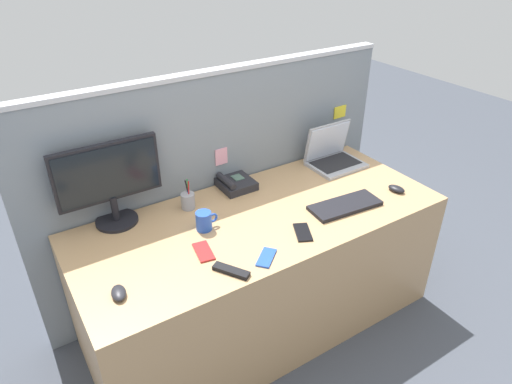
# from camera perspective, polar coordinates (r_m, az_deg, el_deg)

# --- Properties ---
(ground_plane) EXTENTS (10.00, 10.00, 0.00)m
(ground_plane) POSITION_cam_1_polar(r_m,az_deg,el_deg) (2.86, 0.56, -15.50)
(ground_plane) COLOR #424751
(desk) EXTENTS (1.97, 0.83, 0.74)m
(desk) POSITION_cam_1_polar(r_m,az_deg,el_deg) (2.61, 0.60, -9.82)
(desk) COLOR tan
(desk) RESTS_ON ground_plane
(cubicle_divider) EXTENTS (2.24, 0.08, 1.41)m
(cubicle_divider) POSITION_cam_1_polar(r_m,az_deg,el_deg) (2.74, -4.55, 0.83)
(cubicle_divider) COLOR gray
(cubicle_divider) RESTS_ON ground_plane
(desktop_monitor) EXTENTS (0.52, 0.21, 0.43)m
(desktop_monitor) POSITION_cam_1_polar(r_m,az_deg,el_deg) (2.33, -18.01, 1.56)
(desktop_monitor) COLOR black
(desktop_monitor) RESTS_ON desk
(laptop) EXTENTS (0.33, 0.26, 0.26)m
(laptop) POSITION_cam_1_polar(r_m,az_deg,el_deg) (2.92, 9.60, 4.67)
(laptop) COLOR #9EA0A8
(laptop) RESTS_ON desk
(desk_phone) EXTENTS (0.19, 0.19, 0.08)m
(desk_phone) POSITION_cam_1_polar(r_m,az_deg,el_deg) (2.62, -2.65, 1.07)
(desk_phone) COLOR #232328
(desk_phone) RESTS_ON desk
(keyboard_main) EXTENTS (0.41, 0.19, 0.02)m
(keyboard_main) POSITION_cam_1_polar(r_m,az_deg,el_deg) (2.50, 11.13, -1.67)
(keyboard_main) COLOR black
(keyboard_main) RESTS_ON desk
(computer_mouse_right_hand) EXTENTS (0.08, 0.11, 0.03)m
(computer_mouse_right_hand) POSITION_cam_1_polar(r_m,az_deg,el_deg) (1.99, -16.89, -12.04)
(computer_mouse_right_hand) COLOR #232328
(computer_mouse_right_hand) RESTS_ON desk
(computer_mouse_left_hand) EXTENTS (0.08, 0.11, 0.03)m
(computer_mouse_left_hand) POSITION_cam_1_polar(r_m,az_deg,el_deg) (2.71, 17.25, 0.38)
(computer_mouse_left_hand) COLOR black
(computer_mouse_left_hand) RESTS_ON desk
(pen_cup) EXTENTS (0.07, 0.07, 0.17)m
(pen_cup) POSITION_cam_1_polar(r_m,az_deg,el_deg) (2.45, -8.55, -1.05)
(pen_cup) COLOR #99999E
(pen_cup) RESTS_ON desk
(cell_phone_red_case) EXTENTS (0.10, 0.16, 0.01)m
(cell_phone_red_case) POSITION_cam_1_polar(r_m,az_deg,el_deg) (2.15, -6.61, -7.44)
(cell_phone_red_case) COLOR #B22323
(cell_phone_red_case) RESTS_ON desk
(cell_phone_black_slab) EXTENTS (0.13, 0.17, 0.01)m
(cell_phone_black_slab) POSITION_cam_1_polar(r_m,az_deg,el_deg) (2.27, 5.90, -5.05)
(cell_phone_black_slab) COLOR black
(cell_phone_black_slab) RESTS_ON desk
(cell_phone_blue_case) EXTENTS (0.15, 0.14, 0.01)m
(cell_phone_blue_case) POSITION_cam_1_polar(r_m,az_deg,el_deg) (2.10, 1.31, -8.23)
(cell_phone_blue_case) COLOR blue
(cell_phone_blue_case) RESTS_ON desk
(tv_remote) EXTENTS (0.13, 0.17, 0.02)m
(tv_remote) POSITION_cam_1_polar(r_m,az_deg,el_deg) (2.02, -3.14, -9.86)
(tv_remote) COLOR black
(tv_remote) RESTS_ON desk
(coffee_mug) EXTENTS (0.12, 0.08, 0.10)m
(coffee_mug) POSITION_cam_1_polar(r_m,az_deg,el_deg) (2.27, -6.53, -3.62)
(coffee_mug) COLOR blue
(coffee_mug) RESTS_ON desk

